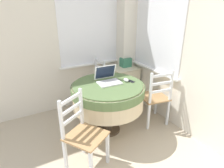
% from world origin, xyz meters
% --- Properties ---
extents(corner_room_shell, '(4.12, 5.07, 2.55)m').
position_xyz_m(corner_room_shell, '(1.07, 2.01, 1.28)').
color(corner_room_shell, silver).
rests_on(corner_room_shell, ground_plane).
extents(round_dining_table, '(1.05, 1.05, 0.77)m').
position_xyz_m(round_dining_table, '(0.85, 2.17, 0.62)').
color(round_dining_table, '#4C3D2D').
rests_on(round_dining_table, ground_plane).
extents(laptop, '(0.34, 0.31, 0.23)m').
position_xyz_m(laptop, '(0.88, 2.24, 0.82)').
color(laptop, white).
rests_on(laptop, round_dining_table).
extents(computer_mouse, '(0.06, 0.09, 0.05)m').
position_xyz_m(computer_mouse, '(1.13, 2.13, 0.80)').
color(computer_mouse, white).
rests_on(computer_mouse, round_dining_table).
extents(cell_phone, '(0.08, 0.12, 0.01)m').
position_xyz_m(cell_phone, '(1.19, 2.09, 0.78)').
color(cell_phone, '#2D2D33').
rests_on(cell_phone, round_dining_table).
extents(dining_chair_near_back_window, '(0.42, 0.40, 0.93)m').
position_xyz_m(dining_chair_near_back_window, '(0.95, 2.93, 0.45)').
color(dining_chair_near_back_window, '#A87F51').
rests_on(dining_chair_near_back_window, ground_plane).
extents(dining_chair_near_right_window, '(0.46, 0.47, 0.93)m').
position_xyz_m(dining_chair_near_right_window, '(1.59, 2.00, 0.45)').
color(dining_chair_near_right_window, '#A87F51').
rests_on(dining_chair_near_right_window, ground_plane).
extents(dining_chair_camera_near, '(0.56, 0.56, 0.93)m').
position_xyz_m(dining_chair_camera_near, '(0.26, 1.68, 0.45)').
color(dining_chair_camera_near, '#A87F51').
rests_on(dining_chair_camera_near, ground_plane).
extents(corner_cabinet, '(0.49, 0.51, 0.69)m').
position_xyz_m(corner_cabinet, '(1.59, 2.93, 0.35)').
color(corner_cabinet, beige).
rests_on(corner_cabinet, ground_plane).
extents(storage_box, '(0.19, 0.15, 0.17)m').
position_xyz_m(storage_box, '(1.64, 2.94, 0.77)').
color(storage_box, '#387A5B').
rests_on(storage_box, corner_cabinet).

